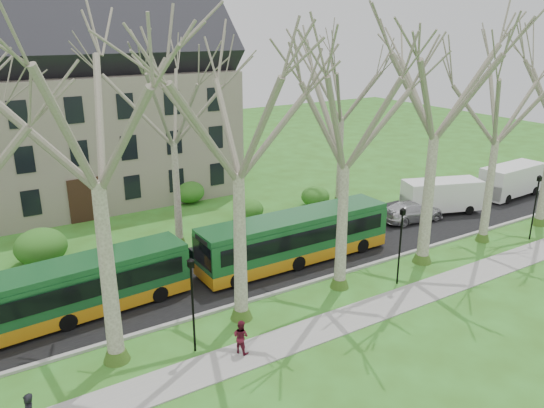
{
  "coord_description": "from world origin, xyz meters",
  "views": [
    {
      "loc": [
        -13.61,
        -19.54,
        13.4
      ],
      "look_at": [
        0.42,
        3.0,
        4.45
      ],
      "focal_mm": 35.0,
      "sensor_mm": 36.0,
      "label": 1
    }
  ],
  "objects_px": {
    "sedan": "(412,211)",
    "pedestrian_b": "(241,337)",
    "bus_follow": "(296,238)",
    "van_a": "(441,197)",
    "bus_lead": "(71,290)",
    "van_b": "(511,181)"
  },
  "relations": [
    {
      "from": "bus_lead",
      "to": "sedan",
      "type": "bearing_deg",
      "value": -1.86
    },
    {
      "from": "bus_lead",
      "to": "bus_follow",
      "type": "distance_m",
      "value": 12.68
    },
    {
      "from": "bus_lead",
      "to": "sedan",
      "type": "xyz_separation_m",
      "value": [
        23.69,
        0.93,
        -0.72
      ]
    },
    {
      "from": "van_a",
      "to": "bus_lead",
      "type": "bearing_deg",
      "value": -158.03
    },
    {
      "from": "bus_lead",
      "to": "pedestrian_b",
      "type": "height_order",
      "value": "bus_lead"
    },
    {
      "from": "sedan",
      "to": "van_a",
      "type": "bearing_deg",
      "value": -80.87
    },
    {
      "from": "van_a",
      "to": "van_b",
      "type": "bearing_deg",
      "value": 17.59
    },
    {
      "from": "bus_lead",
      "to": "bus_follow",
      "type": "xyz_separation_m",
      "value": [
        12.67,
        -0.37,
        0.08
      ]
    },
    {
      "from": "bus_lead",
      "to": "van_b",
      "type": "relative_size",
      "value": 1.9
    },
    {
      "from": "bus_follow",
      "to": "van_b",
      "type": "relative_size",
      "value": 2.01
    },
    {
      "from": "sedan",
      "to": "van_b",
      "type": "bearing_deg",
      "value": -84.23
    },
    {
      "from": "sedan",
      "to": "pedestrian_b",
      "type": "xyz_separation_m",
      "value": [
        -18.25,
        -7.78,
        0.06
      ]
    },
    {
      "from": "bus_follow",
      "to": "van_a",
      "type": "height_order",
      "value": "bus_follow"
    },
    {
      "from": "bus_lead",
      "to": "pedestrian_b",
      "type": "bearing_deg",
      "value": -55.64
    },
    {
      "from": "bus_follow",
      "to": "van_a",
      "type": "relative_size",
      "value": 2.11
    },
    {
      "from": "pedestrian_b",
      "to": "bus_lead",
      "type": "bearing_deg",
      "value": 11.94
    },
    {
      "from": "bus_follow",
      "to": "pedestrian_b",
      "type": "xyz_separation_m",
      "value": [
        -7.23,
        -6.48,
        -0.74
      ]
    },
    {
      "from": "bus_follow",
      "to": "pedestrian_b",
      "type": "bearing_deg",
      "value": -138.26
    },
    {
      "from": "bus_lead",
      "to": "van_b",
      "type": "xyz_separation_m",
      "value": [
        34.8,
        0.77,
        -0.12
      ]
    },
    {
      "from": "bus_follow",
      "to": "sedan",
      "type": "relative_size",
      "value": 2.49
    },
    {
      "from": "van_a",
      "to": "van_b",
      "type": "height_order",
      "value": "van_b"
    },
    {
      "from": "van_a",
      "to": "sedan",
      "type": "bearing_deg",
      "value": -157.75
    }
  ]
}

